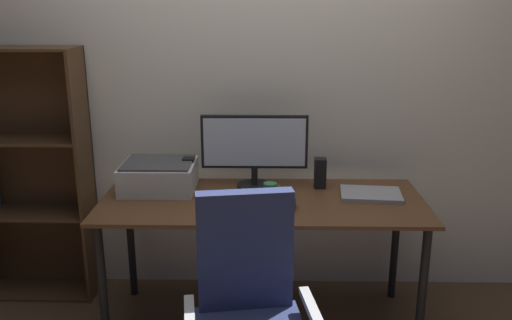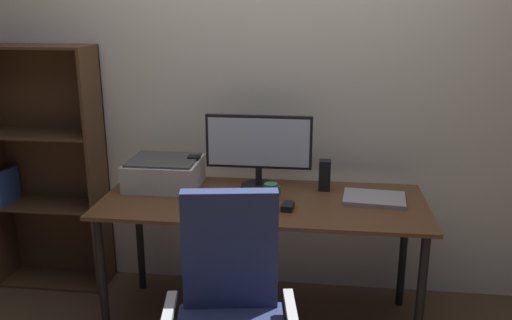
# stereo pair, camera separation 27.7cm
# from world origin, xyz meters

# --- Properties ---
(back_wall) EXTENTS (6.40, 0.10, 2.60)m
(back_wall) POSITION_xyz_m (0.00, 0.52, 1.30)
(back_wall) COLOR silver
(back_wall) RESTS_ON ground
(desk) EXTENTS (1.71, 0.70, 0.74)m
(desk) POSITION_xyz_m (0.00, 0.00, 0.66)
(desk) COLOR #56351E
(desk) RESTS_ON ground
(monitor) EXTENTS (0.59, 0.20, 0.41)m
(monitor) POSITION_xyz_m (-0.05, 0.21, 0.98)
(monitor) COLOR black
(monitor) RESTS_ON desk
(keyboard) EXTENTS (0.29, 0.12, 0.02)m
(keyboard) POSITION_xyz_m (-0.05, -0.15, 0.75)
(keyboard) COLOR black
(keyboard) RESTS_ON desk
(mouse) EXTENTS (0.07, 0.10, 0.03)m
(mouse) POSITION_xyz_m (0.14, -0.12, 0.76)
(mouse) COLOR black
(mouse) RESTS_ON desk
(coffee_mug) EXTENTS (0.09, 0.07, 0.09)m
(coffee_mug) POSITION_xyz_m (0.04, 0.02, 0.78)
(coffee_mug) COLOR #387F51
(coffee_mug) RESTS_ON desk
(laptop) EXTENTS (0.34, 0.26, 0.02)m
(laptop) POSITION_xyz_m (0.59, 0.06, 0.75)
(laptop) COLOR #99999E
(laptop) RESTS_ON desk
(speaker_left) EXTENTS (0.06, 0.07, 0.17)m
(speaker_left) POSITION_xyz_m (-0.41, 0.20, 0.82)
(speaker_left) COLOR black
(speaker_left) RESTS_ON desk
(speaker_right) EXTENTS (0.06, 0.07, 0.17)m
(speaker_right) POSITION_xyz_m (0.32, 0.20, 0.82)
(speaker_right) COLOR black
(speaker_right) RESTS_ON desk
(printer) EXTENTS (0.40, 0.34, 0.16)m
(printer) POSITION_xyz_m (-0.58, 0.15, 0.82)
(printer) COLOR silver
(printer) RESTS_ON desk
(bookshelf) EXTENTS (0.69, 0.28, 1.51)m
(bookshelf) POSITION_xyz_m (-1.39, 0.35, 0.75)
(bookshelf) COLOR #4C331E
(bookshelf) RESTS_ON ground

